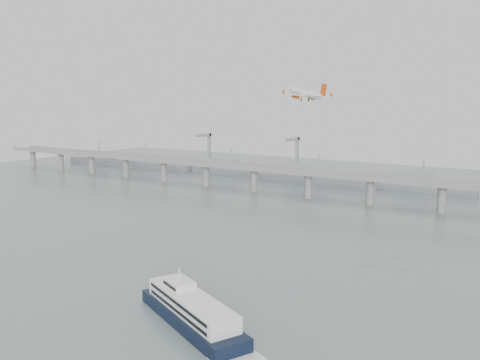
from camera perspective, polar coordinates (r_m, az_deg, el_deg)
The scene contains 5 objects.
ground at distance 225.12m, azimuth -7.78°, elevation -10.95°, with size 900.00×900.00×0.00m, color slate.
bridge at distance 390.48m, azimuth 11.51°, elevation 0.14°, with size 800.00×22.00×23.90m.
distant_fleet at distance 521.57m, azimuth -1.77°, elevation 1.23°, with size 453.00×60.90×40.00m.
ferry at distance 180.68m, azimuth -5.47°, elevation -14.42°, with size 87.09×46.49×17.56m.
airliner at distance 293.99m, azimuth 7.41°, elevation 9.58°, with size 33.84×31.94×9.78m.
Camera 1 is at (139.13, -159.65, 76.37)m, focal length 38.00 mm.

